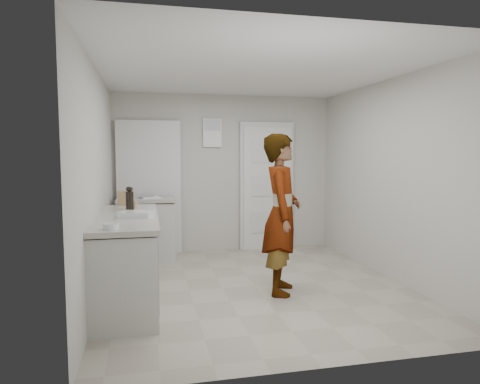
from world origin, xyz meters
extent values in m
plane|color=gray|center=(0.00, 0.00, 0.00)|extent=(4.00, 4.00, 0.00)
plane|color=beige|center=(0.00, 2.00, 1.25)|extent=(3.50, 0.00, 3.50)
plane|color=beige|center=(0.00, -2.00, 1.25)|extent=(3.50, 0.00, 3.50)
plane|color=beige|center=(-1.75, 0.00, 1.25)|extent=(0.00, 4.00, 4.00)
plane|color=beige|center=(1.75, 0.00, 1.25)|extent=(0.00, 4.00, 4.00)
plane|color=silver|center=(0.00, 0.00, 2.50)|extent=(4.00, 4.00, 0.00)
cube|color=silver|center=(0.70, 1.93, 1.00)|extent=(0.80, 0.05, 2.00)
cube|color=silver|center=(0.70, 1.96, 1.03)|extent=(0.90, 0.04, 2.10)
sphere|color=#B38944|center=(1.03, 1.88, 0.95)|extent=(0.07, 0.07, 0.07)
cube|color=white|center=(-0.20, 1.97, 1.90)|extent=(0.30, 0.02, 0.45)
cube|color=black|center=(-1.20, 1.97, 1.02)|extent=(0.90, 0.05, 2.04)
cube|color=silver|center=(-1.20, 1.94, 1.03)|extent=(0.98, 0.02, 2.10)
cube|color=silver|center=(-1.45, -0.20, 0.43)|extent=(0.60, 1.90, 0.86)
cube|color=black|center=(-1.45, -0.20, 0.04)|extent=(0.56, 1.86, 0.08)
cube|color=#ADAA9E|center=(-1.45, -0.20, 0.90)|extent=(0.64, 1.96, 0.05)
cube|color=silver|center=(-1.25, 1.55, 0.43)|extent=(0.80, 0.55, 0.86)
cube|color=black|center=(-1.25, 1.55, 0.04)|extent=(0.75, 0.54, 0.08)
cube|color=#ADAA9E|center=(-1.25, 1.55, 0.90)|extent=(0.84, 0.61, 0.05)
imported|color=silver|center=(0.24, -0.26, 0.90)|extent=(0.62, 0.76, 1.79)
cube|color=olive|center=(-1.54, 0.70, 1.01)|extent=(0.11, 0.05, 0.18)
cylinder|color=tan|center=(-1.38, 0.34, 0.97)|extent=(0.06, 0.06, 0.09)
cylinder|color=black|center=(-1.44, 0.30, 1.03)|extent=(0.07, 0.07, 0.21)
sphere|color=black|center=(-1.44, 0.30, 1.16)|extent=(0.06, 0.06, 0.06)
cylinder|color=black|center=(-1.41, 0.14, 1.04)|extent=(0.06, 0.06, 0.22)
sphere|color=black|center=(-1.41, 0.14, 1.17)|extent=(0.05, 0.05, 0.05)
cube|color=silver|center=(-1.35, -0.35, 0.95)|extent=(0.38, 0.31, 0.06)
cube|color=white|center=(-1.35, -0.35, 0.95)|extent=(0.33, 0.27, 0.04)
cylinder|color=silver|center=(-1.54, -1.03, 0.95)|extent=(0.14, 0.14, 0.05)
sphere|color=white|center=(-1.56, -1.04, 0.95)|extent=(0.05, 0.05, 0.05)
sphere|color=white|center=(-1.52, -1.02, 0.95)|extent=(0.05, 0.05, 0.05)
cube|color=white|center=(-1.18, 1.59, 0.93)|extent=(0.30, 0.36, 0.01)
camera|label=1|loc=(-1.23, -4.81, 1.58)|focal=32.00mm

